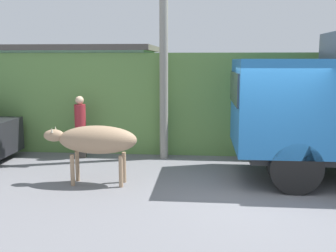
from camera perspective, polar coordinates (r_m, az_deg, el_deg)
ground_plane at (r=8.07m, az=13.11°, el=-9.90°), size 60.00×60.00×0.00m
hillside_embankment at (r=14.18m, az=9.74°, el=4.44°), size 32.00×6.59×2.85m
building_backdrop at (r=12.74m, az=-13.36°, el=4.35°), size 5.07×2.70×3.09m
brown_cow at (r=8.50m, az=-10.45°, el=-2.07°), size 2.03×0.60×1.28m
pedestrian_on_hill at (r=10.92m, az=-12.60°, el=0.35°), size 0.31×0.31×1.70m
utility_pole at (r=10.53m, az=-0.63°, el=13.98°), size 0.90×0.23×6.71m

